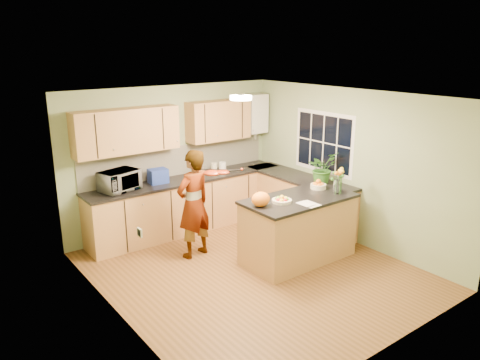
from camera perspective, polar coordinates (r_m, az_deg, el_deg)
floor at (r=6.89m, az=1.64°, el=-11.04°), size 4.50×4.50×0.00m
ceiling at (r=6.16m, az=1.83°, el=10.12°), size 4.00×4.50×0.02m
wall_back at (r=8.22m, az=-8.14°, el=2.67°), size 4.00×0.02×2.50m
wall_front at (r=4.97m, az=18.31°, el=-7.15°), size 4.00×0.02×2.50m
wall_left at (r=5.45m, az=-14.96°, el=-4.78°), size 0.02×4.50×2.50m
wall_right at (r=7.78m, az=13.30°, el=1.61°), size 0.02×4.50×2.50m
back_counter at (r=8.24m, az=-6.30°, el=-2.89°), size 3.64×0.62×0.94m
right_counter at (r=8.33m, az=7.15°, el=-2.69°), size 0.62×2.24×0.94m
splashback at (r=8.27m, az=-7.47°, el=2.41°), size 3.60×0.02×0.52m
upper_cabinets at (r=7.88m, az=-8.83°, el=6.50°), size 3.20×0.34×0.70m
boiler at (r=8.91m, az=1.88°, el=8.09°), size 0.40×0.30×0.86m
window_right at (r=8.09m, az=10.15°, el=4.53°), size 0.01×1.30×1.05m
light_switch at (r=4.92m, az=-12.13°, el=-6.27°), size 0.02×0.09×0.09m
ceiling_lamp at (r=6.40m, az=0.11°, el=10.01°), size 0.30×0.30×0.07m
peninsula_island at (r=7.11m, az=7.12°, el=-5.89°), size 1.71×0.88×0.98m
fruit_dish at (r=6.70m, az=5.12°, el=-2.39°), size 0.28×0.28×0.10m
orange_bowl at (r=7.40m, az=9.53°, el=-0.58°), size 0.24×0.24×0.14m
flower_vase at (r=7.16m, az=11.80°, el=0.71°), size 0.24×0.24×0.45m
orange_bag at (r=6.50m, az=2.54°, el=-2.35°), size 0.33×0.30×0.21m
papers at (r=6.67m, az=8.43°, el=-2.90°), size 0.21×0.29×0.01m
violinist at (r=7.08m, az=-5.68°, el=-2.94°), size 0.68×0.51×1.68m
violin at (r=6.86m, az=-3.41°, el=0.87°), size 0.63×0.55×0.16m
microwave at (r=7.55m, az=-14.49°, el=-0.09°), size 0.67×0.53×0.32m
blue_box at (r=7.84m, az=-9.96°, el=0.48°), size 0.32×0.24×0.24m
kettle at (r=8.14m, az=-4.96°, el=1.19°), size 0.14×0.14×0.27m
jar_cream at (r=8.42m, az=-3.18°, el=1.52°), size 0.11×0.11×0.17m
jar_white at (r=8.38m, az=-2.14°, el=1.57°), size 0.14×0.14×0.19m
potted_plant at (r=7.78m, az=9.97°, el=1.45°), size 0.51×0.45×0.52m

